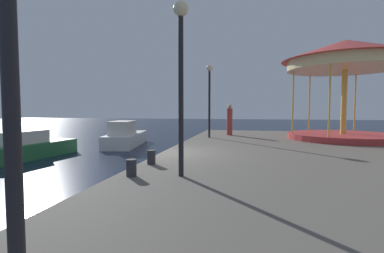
{
  "coord_description": "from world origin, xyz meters",
  "views": [
    {
      "loc": [
        3.13,
        -9.79,
        2.37
      ],
      "look_at": [
        0.18,
        4.73,
        1.47
      ],
      "focal_mm": 26.27,
      "sensor_mm": 36.0,
      "label": 1
    }
  ],
  "objects_px": {
    "lamp_post_mid_promenade": "(181,57)",
    "person_near_carousel": "(230,121)",
    "bollard_center": "(151,157)",
    "motorboat_white": "(125,137)",
    "lamp_post_far_end": "(209,87)",
    "motorboat_green": "(22,148)",
    "carousel": "(345,66)",
    "bollard_north": "(131,168)"
  },
  "relations": [
    {
      "from": "lamp_post_mid_promenade",
      "to": "person_near_carousel",
      "type": "relative_size",
      "value": 2.15
    },
    {
      "from": "person_near_carousel",
      "to": "bollard_center",
      "type": "bearing_deg",
      "value": -99.25
    },
    {
      "from": "motorboat_white",
      "to": "lamp_post_far_end",
      "type": "height_order",
      "value": "lamp_post_far_end"
    },
    {
      "from": "motorboat_green",
      "to": "carousel",
      "type": "distance_m",
      "value": 16.71
    },
    {
      "from": "motorboat_white",
      "to": "bollard_north",
      "type": "relative_size",
      "value": 13.91
    },
    {
      "from": "motorboat_green",
      "to": "person_near_carousel",
      "type": "bearing_deg",
      "value": 31.19
    },
    {
      "from": "motorboat_white",
      "to": "lamp_post_far_end",
      "type": "xyz_separation_m",
      "value": [
        5.7,
        -1.43,
        2.98
      ]
    },
    {
      "from": "motorboat_green",
      "to": "lamp_post_far_end",
      "type": "distance_m",
      "value": 9.94
    },
    {
      "from": "person_near_carousel",
      "to": "bollard_north",
      "type": "bearing_deg",
      "value": -97.81
    },
    {
      "from": "carousel",
      "to": "motorboat_green",
      "type": "bearing_deg",
      "value": -163.96
    },
    {
      "from": "motorboat_green",
      "to": "carousel",
      "type": "xyz_separation_m",
      "value": [
        15.56,
        4.48,
        4.12
      ]
    },
    {
      "from": "bollard_center",
      "to": "motorboat_white",
      "type": "bearing_deg",
      "value": 118.74
    },
    {
      "from": "lamp_post_far_end",
      "to": "person_near_carousel",
      "type": "relative_size",
      "value": 2.16
    },
    {
      "from": "lamp_post_mid_promenade",
      "to": "bollard_center",
      "type": "bearing_deg",
      "value": 133.59
    },
    {
      "from": "motorboat_green",
      "to": "lamp_post_far_end",
      "type": "bearing_deg",
      "value": 25.29
    },
    {
      "from": "motorboat_green",
      "to": "bollard_center",
      "type": "relative_size",
      "value": 13.7
    },
    {
      "from": "motorboat_white",
      "to": "carousel",
      "type": "distance_m",
      "value": 13.38
    },
    {
      "from": "lamp_post_mid_promenade",
      "to": "bollard_north",
      "type": "height_order",
      "value": "lamp_post_mid_promenade"
    },
    {
      "from": "motorboat_white",
      "to": "bollard_north",
      "type": "distance_m",
      "value": 12.04
    },
    {
      "from": "motorboat_green",
      "to": "carousel",
      "type": "bearing_deg",
      "value": 16.04
    },
    {
      "from": "lamp_post_far_end",
      "to": "bollard_center",
      "type": "relative_size",
      "value": 10.11
    },
    {
      "from": "lamp_post_mid_promenade",
      "to": "person_near_carousel",
      "type": "bearing_deg",
      "value": 87.95
    },
    {
      "from": "motorboat_green",
      "to": "lamp_post_mid_promenade",
      "type": "bearing_deg",
      "value": -29.36
    },
    {
      "from": "lamp_post_mid_promenade",
      "to": "lamp_post_far_end",
      "type": "height_order",
      "value": "lamp_post_far_end"
    },
    {
      "from": "carousel",
      "to": "bollard_north",
      "type": "distance_m",
      "value": 12.95
    },
    {
      "from": "bollard_north",
      "to": "person_near_carousel",
      "type": "distance_m",
      "value": 11.31
    },
    {
      "from": "bollard_center",
      "to": "person_near_carousel",
      "type": "distance_m",
      "value": 9.84
    },
    {
      "from": "motorboat_green",
      "to": "bollard_north",
      "type": "height_order",
      "value": "motorboat_green"
    },
    {
      "from": "lamp_post_mid_promenade",
      "to": "person_near_carousel",
      "type": "xyz_separation_m",
      "value": [
        0.39,
        10.94,
        -1.9
      ]
    },
    {
      "from": "lamp_post_far_end",
      "to": "bollard_center",
      "type": "xyz_separation_m",
      "value": [
        -0.57,
        -7.94,
        -2.59
      ]
    },
    {
      "from": "bollard_center",
      "to": "bollard_north",
      "type": "relative_size",
      "value": 1.0
    },
    {
      "from": "motorboat_green",
      "to": "bollard_north",
      "type": "relative_size",
      "value": 13.7
    },
    {
      "from": "carousel",
      "to": "lamp_post_far_end",
      "type": "xyz_separation_m",
      "value": [
        -7.02,
        -0.44,
        -1.04
      ]
    },
    {
      "from": "carousel",
      "to": "bollard_center",
      "type": "xyz_separation_m",
      "value": [
        -7.59,
        -8.38,
        -3.63
      ]
    },
    {
      "from": "motorboat_white",
      "to": "bollard_north",
      "type": "xyz_separation_m",
      "value": [
        5.18,
        -10.87,
        0.4
      ]
    },
    {
      "from": "carousel",
      "to": "lamp_post_far_end",
      "type": "distance_m",
      "value": 7.11
    },
    {
      "from": "motorboat_green",
      "to": "bollard_north",
      "type": "xyz_separation_m",
      "value": [
        8.02,
        -5.4,
        0.49
      ]
    },
    {
      "from": "carousel",
      "to": "person_near_carousel",
      "type": "xyz_separation_m",
      "value": [
        -6.01,
        1.31,
        -2.95
      ]
    },
    {
      "from": "motorboat_green",
      "to": "lamp_post_mid_promenade",
      "type": "xyz_separation_m",
      "value": [
        9.16,
        -5.15,
        3.08
      ]
    },
    {
      "from": "bollard_center",
      "to": "bollard_north",
      "type": "bearing_deg",
      "value": -88.29
    },
    {
      "from": "lamp_post_mid_promenade",
      "to": "bollard_north",
      "type": "relative_size",
      "value": 10.09
    },
    {
      "from": "lamp_post_far_end",
      "to": "bollard_north",
      "type": "relative_size",
      "value": 10.11
    }
  ]
}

